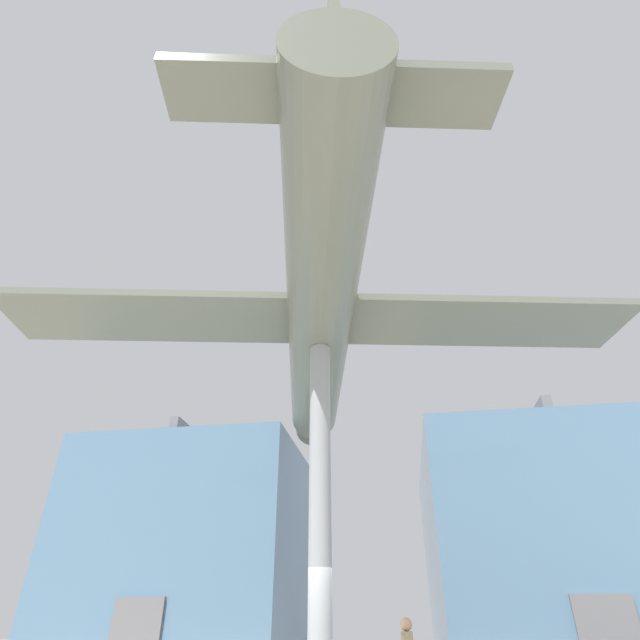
# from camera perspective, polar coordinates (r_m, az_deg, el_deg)

# --- Properties ---
(glass_pavilion_left) EXTENTS (9.30, 13.45, 8.96)m
(glass_pavilion_left) POSITION_cam_1_polar(r_m,az_deg,el_deg) (26.89, -12.16, -24.96)
(glass_pavilion_left) COLOR slate
(glass_pavilion_left) RESTS_ON ground_plane
(glass_pavilion_right) EXTENTS (9.30, 13.45, 8.96)m
(glass_pavilion_right) POSITION_cam_1_polar(r_m,az_deg,el_deg) (25.94, 23.65, -23.06)
(glass_pavilion_right) COLOR slate
(glass_pavilion_right) RESTS_ON ground_plane
(support_pylon_central) EXTENTS (0.47, 0.47, 7.41)m
(support_pylon_central) POSITION_cam_1_polar(r_m,az_deg,el_deg) (11.18, -0.00, -20.30)
(support_pylon_central) COLOR #999EA3
(support_pylon_central) RESTS_ON ground_plane
(suspended_airplane) EXTENTS (15.90, 16.01, 3.10)m
(suspended_airplane) POSITION_cam_1_polar(r_m,az_deg,el_deg) (13.03, -0.03, -0.50)
(suspended_airplane) COLOR slate
(suspended_airplane) RESTS_ON support_pylon_central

